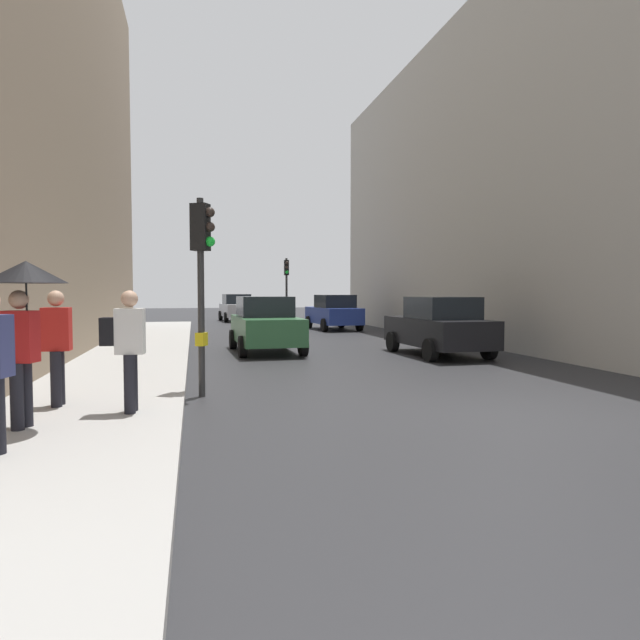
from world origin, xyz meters
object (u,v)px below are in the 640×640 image
Objects in this scene: car_silver_hatchback at (237,308)px; car_blue_van at (334,312)px; car_dark_suv at (439,326)px; pedestrian_with_umbrella at (24,297)px; pedestrian_in_red_jacket at (57,343)px; traffic_light_near_right at (202,260)px; pedestrian_with_black_backpack at (127,343)px; car_green_estate at (266,324)px; traffic_light_far_median at (287,279)px.

car_silver_hatchback and car_blue_van have the same top height.
car_blue_van is (4.15, -9.38, 0.00)m from car_silver_hatchback.
car_dark_suv is (4.40, -21.30, 0.00)m from car_silver_hatchback.
pedestrian_in_red_jacket is (0.05, 1.46, -0.71)m from pedestrian_with_umbrella.
car_dark_suv is at bearing 36.48° from traffic_light_near_right.
pedestrian_in_red_jacket is (-9.19, -6.31, 0.25)m from car_dark_suv.
pedestrian_with_umbrella is at bearing -147.42° from pedestrian_with_black_backpack.
car_dark_suv is at bearing -24.00° from car_green_estate.
car_blue_van is 2.02× the size of pedestrian_with_umbrella.
traffic_light_far_median is 6.62m from car_silver_hatchback.
car_blue_van is (1.85, -3.42, -1.73)m from traffic_light_far_median.
traffic_light_far_median is 0.89× the size of car_green_estate.
car_green_estate is at bearing 66.57° from pedestrian_with_umbrella.
car_dark_suv is (2.09, -15.33, -1.73)m from traffic_light_far_median.
traffic_light_far_median is at bearing 97.78° from car_dark_suv.
traffic_light_near_right is 2.03× the size of pedestrian_with_black_backpack.
car_blue_van is at bearing 91.20° from car_dark_suv.
car_blue_van is (4.67, 9.73, 0.00)m from car_green_estate.
traffic_light_far_median is 21.08m from traffic_light_near_right.
car_blue_van is at bearing -61.63° from traffic_light_far_median.
traffic_light_near_right is 26.64m from car_silver_hatchback.
traffic_light_near_right is 0.84× the size of car_green_estate.
car_silver_hatchback is at bearing 111.12° from traffic_light_far_median.
car_green_estate is (-0.52, -19.11, 0.00)m from car_silver_hatchback.
traffic_light_far_median is 0.87× the size of car_blue_van.
car_dark_suv is 2.41× the size of pedestrian_in_red_jacket.
car_silver_hatchback is 1.02× the size of car_dark_suv.
pedestrian_with_black_backpack reaches higher than car_green_estate.
pedestrian_with_black_backpack reaches higher than car_blue_van.
car_blue_van is 21.66m from pedestrian_with_umbrella.
traffic_light_far_median is 2.13× the size of pedestrian_with_black_backpack.
pedestrian_with_black_backpack reaches higher than car_dark_suv.
traffic_light_far_median reaches higher than car_silver_hatchback.
traffic_light_near_right is 0.83× the size of car_blue_van.
pedestrian_with_umbrella reaches higher than pedestrian_in_red_jacket.
car_blue_van is 1.01× the size of car_dark_suv.
car_dark_suv is at bearing 34.48° from pedestrian_in_red_jacket.
car_silver_hatchback is at bearing 80.55° from pedestrian_with_umbrella.
pedestrian_in_red_jacket reaches higher than car_blue_van.
pedestrian_with_umbrella is at bearing -113.43° from car_green_estate.
pedestrian_with_umbrella is at bearing -107.18° from traffic_light_far_median.
pedestrian_with_umbrella reaches higher than car_silver_hatchback.
pedestrian_with_black_backpack is at bearing 32.58° from pedestrian_with_umbrella.
traffic_light_near_right is at bearing -103.43° from traffic_light_far_median.
car_blue_van is at bearing 68.47° from traffic_light_near_right.
car_green_estate is 2.41× the size of pedestrian_in_red_jacket.
pedestrian_with_umbrella reaches higher than car_dark_suv.
traffic_light_far_median is 0.89× the size of car_dark_suv.
traffic_light_far_median reaches higher than car_dark_suv.
traffic_light_far_median reaches higher than pedestrian_with_black_backpack.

